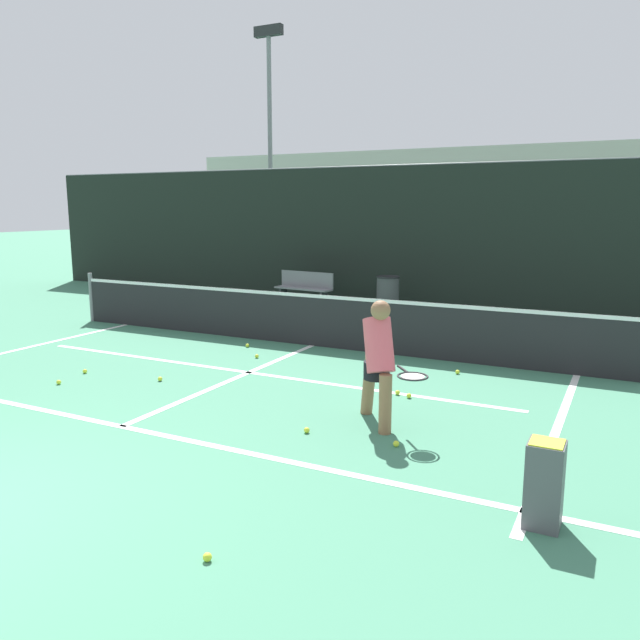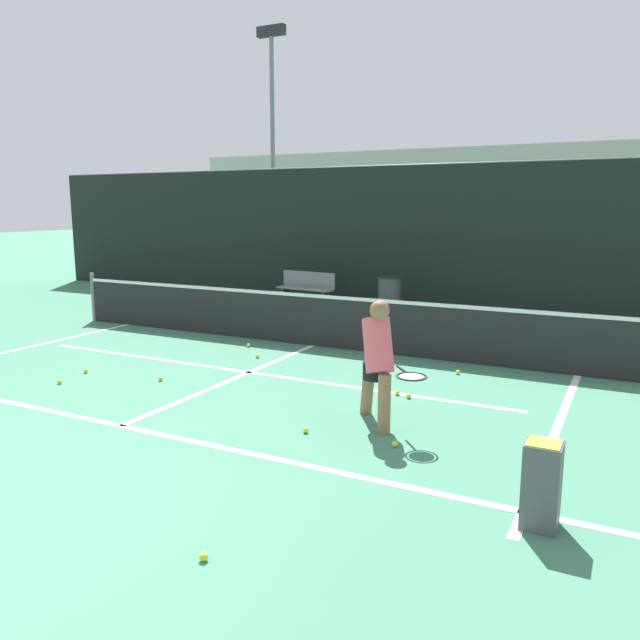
{
  "view_description": "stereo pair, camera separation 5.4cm",
  "coord_description": "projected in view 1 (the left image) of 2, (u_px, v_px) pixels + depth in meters",
  "views": [
    {
      "loc": [
        5.15,
        -2.52,
        2.52
      ],
      "look_at": [
        1.29,
        5.11,
        0.95
      ],
      "focal_mm": 35.0,
      "sensor_mm": 36.0,
      "label": 1
    },
    {
      "loc": [
        5.2,
        -2.49,
        2.52
      ],
      "look_at": [
        1.29,
        5.11,
        0.95
      ],
      "focal_mm": 35.0,
      "sensor_mm": 36.0,
      "label": 2
    }
  ],
  "objects": [
    {
      "name": "tennis_ball_scattered_11",
      "position": [
        207.0,
        557.0,
        4.47
      ],
      "size": [
        0.07,
        0.07,
        0.07
      ],
      "primitive_type": "sphere",
      "color": "#D1E033",
      "rests_on": "ground"
    },
    {
      "name": "player_practicing",
      "position": [
        379.0,
        358.0,
        7.13
      ],
      "size": [
        1.1,
        0.87,
        1.49
      ],
      "rotation": [
        0.0,
        0.0,
        -0.88
      ],
      "color": "#8C6042",
      "rests_on": "ground"
    },
    {
      "name": "tennis_ball_scattered_10",
      "position": [
        247.0,
        345.0,
        11.27
      ],
      "size": [
        0.07,
        0.07,
        0.07
      ],
      "primitive_type": "sphere",
      "color": "#D1E033",
      "rests_on": "ground"
    },
    {
      "name": "tennis_ball_scattered_9",
      "position": [
        257.0,
        356.0,
        10.46
      ],
      "size": [
        0.07,
        0.07,
        0.07
      ],
      "primitive_type": "sphere",
      "color": "#D1E033",
      "rests_on": "ground"
    },
    {
      "name": "tennis_ball_scattered_7",
      "position": [
        398.0,
        393.0,
        8.42
      ],
      "size": [
        0.07,
        0.07,
        0.07
      ],
      "primitive_type": "sphere",
      "color": "#D1E033",
      "rests_on": "ground"
    },
    {
      "name": "tennis_ball_scattered_3",
      "position": [
        307.0,
        430.0,
        7.01
      ],
      "size": [
        0.07,
        0.07,
        0.07
      ],
      "primitive_type": "sphere",
      "color": "#D1E033",
      "rests_on": "ground"
    },
    {
      "name": "net",
      "position": [
        312.0,
        318.0,
        11.31
      ],
      "size": [
        11.09,
        0.09,
        1.07
      ],
      "color": "slate",
      "rests_on": "ground"
    },
    {
      "name": "tennis_ball_scattered_8",
      "position": [
        59.0,
        382.0,
        8.92
      ],
      "size": [
        0.07,
        0.07,
        0.07
      ],
      "primitive_type": "sphere",
      "color": "#D1E033",
      "rests_on": "ground"
    },
    {
      "name": "courtside_bench",
      "position": [
        305.0,
        287.0,
        15.95
      ],
      "size": [
        1.61,
        0.55,
        0.86
      ],
      "rotation": [
        0.0,
        0.0,
        -0.11
      ],
      "color": "slate",
      "rests_on": "ground"
    },
    {
      "name": "tennis_ball_scattered_4",
      "position": [
        458.0,
        372.0,
        9.47
      ],
      "size": [
        0.07,
        0.07,
        0.07
      ],
      "primitive_type": "sphere",
      "color": "#D1E033",
      "rests_on": "ground"
    },
    {
      "name": "court_sideline_left",
      "position": [
        31.0,
        347.0,
        11.31
      ],
      "size": [
        0.1,
        5.77,
        0.01
      ],
      "primitive_type": "cube",
      "color": "white",
      "rests_on": "ground"
    },
    {
      "name": "tennis_ball_scattered_1",
      "position": [
        85.0,
        371.0,
        9.51
      ],
      "size": [
        0.07,
        0.07,
        0.07
      ],
      "primitive_type": "sphere",
      "color": "#D1E033",
      "rests_on": "ground"
    },
    {
      "name": "tennis_ball_scattered_5",
      "position": [
        160.0,
        379.0,
        9.08
      ],
      "size": [
        0.07,
        0.07,
        0.07
      ],
      "primitive_type": "sphere",
      "color": "#D1E033",
      "rests_on": "ground"
    },
    {
      "name": "court_service_line",
      "position": [
        249.0,
        372.0,
        9.55
      ],
      "size": [
        8.25,
        0.1,
        0.01
      ],
      "primitive_type": "cube",
      "color": "white",
      "rests_on": "ground"
    },
    {
      "name": "court_sideline_right",
      "position": [
        559.0,
        424.0,
        7.31
      ],
      "size": [
        0.1,
        5.77,
        0.01
      ],
      "primitive_type": "cube",
      "color": "white",
      "rests_on": "ground"
    },
    {
      "name": "building_far",
      "position": [
        522.0,
        203.0,
        30.41
      ],
      "size": [
        36.0,
        2.4,
        5.35
      ],
      "primitive_type": "cube",
      "color": "#B2ADA3",
      "rests_on": "ground"
    },
    {
      "name": "floodlight_mast",
      "position": [
        270.0,
        121.0,
        22.63
      ],
      "size": [
        1.1,
        0.24,
        8.81
      ],
      "color": "slate",
      "rests_on": "ground"
    },
    {
      "name": "tennis_ball_scattered_0",
      "position": [
        409.0,
        396.0,
        8.28
      ],
      "size": [
        0.07,
        0.07,
        0.07
      ],
      "primitive_type": "sphere",
      "color": "#D1E033",
      "rests_on": "ground"
    },
    {
      "name": "trash_bin",
      "position": [
        388.0,
        294.0,
        14.84
      ],
      "size": [
        0.56,
        0.56,
        0.88
      ],
      "color": "#3F3F42",
      "rests_on": "ground"
    },
    {
      "name": "ball_hopper",
      "position": [
        544.0,
        482.0,
        4.91
      ],
      "size": [
        0.28,
        0.28,
        0.71
      ],
      "color": "#4C4C51",
      "rests_on": "ground"
    },
    {
      "name": "fence_back",
      "position": [
        409.0,
        236.0,
        15.74
      ],
      "size": [
        24.0,
        0.06,
        3.54
      ],
      "color": "black",
      "rests_on": "ground"
    },
    {
      "name": "court_center_mark",
      "position": [
        238.0,
        377.0,
        9.31
      ],
      "size": [
        0.1,
        4.77,
        0.01
      ],
      "primitive_type": "cube",
      "color": "white",
      "rests_on": "ground"
    },
    {
      "name": "parked_car",
      "position": [
        485.0,
        273.0,
        17.82
      ],
      "size": [
        1.73,
        4.49,
        1.46
      ],
      "color": "#B7B7BC",
      "rests_on": "ground"
    },
    {
      "name": "court_baseline_near",
      "position": [
        122.0,
        426.0,
        7.21
      ],
      "size": [
        11.0,
        0.1,
        0.01
      ],
      "primitive_type": "cube",
      "color": "white",
      "rests_on": "ground"
    },
    {
      "name": "tennis_ball_scattered_6",
      "position": [
        396.0,
        444.0,
        6.61
      ],
      "size": [
        0.07,
        0.07,
        0.07
      ],
      "primitive_type": "sphere",
      "color": "#D1E033",
      "rests_on": "ground"
    }
  ]
}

